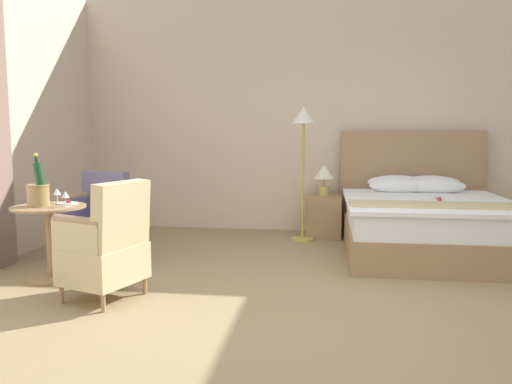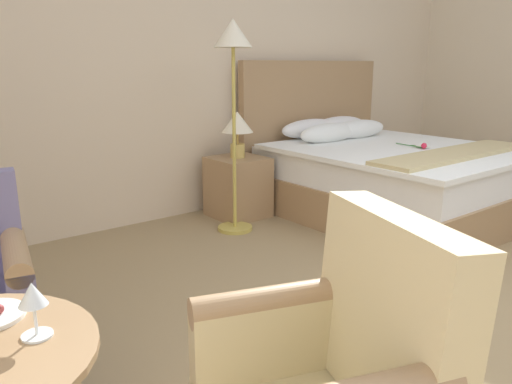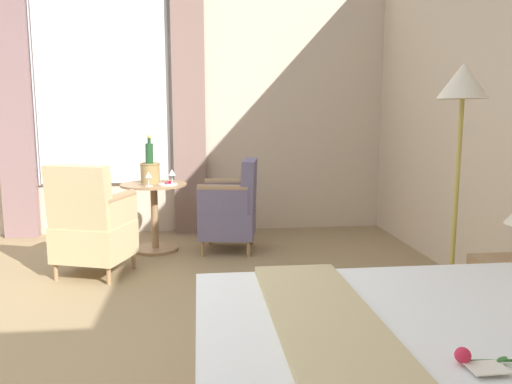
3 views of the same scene
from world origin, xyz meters
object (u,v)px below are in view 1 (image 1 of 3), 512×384
at_px(bed, 424,221).
at_px(nightstand, 323,216).
at_px(bedside_lamp, 324,174).
at_px(champagne_bucket, 38,191).
at_px(wine_glass_near_edge, 57,193).
at_px(armchair_by_window, 97,219).
at_px(side_table_round, 50,238).
at_px(armchair_facing_bed, 107,246).
at_px(floor_lamp_brass, 303,133).
at_px(wine_glass_near_bucket, 65,196).
at_px(snack_plate, 68,203).

xyz_separation_m(bed, nightstand, (-1.11, 0.72, -0.09)).
bearing_deg(bedside_lamp, champagne_bucket, -137.70).
height_order(bed, nightstand, bed).
distance_m(wine_glass_near_edge, armchair_by_window, 0.69).
height_order(nightstand, champagne_bucket, champagne_bucket).
bearing_deg(side_table_round, champagne_bucket, -151.15).
distance_m(nightstand, armchair_facing_bed, 3.20).
bearing_deg(armchair_facing_bed, champagne_bucket, 152.88).
bearing_deg(nightstand, armchair_by_window, -147.89).
height_order(nightstand, side_table_round, side_table_round).
bearing_deg(bedside_lamp, nightstand, 0.00).
xyz_separation_m(floor_lamp_brass, wine_glass_near_bucket, (-2.01, -1.98, -0.55)).
height_order(side_table_round, armchair_facing_bed, armchair_facing_bed).
bearing_deg(side_table_round, nightstand, 42.61).
relative_size(wine_glass_near_edge, snack_plate, 0.74).
bearing_deg(floor_lamp_brass, wine_glass_near_bucket, -135.50).
xyz_separation_m(bedside_lamp, floor_lamp_brass, (-0.25, -0.30, 0.52)).
bearing_deg(wine_glass_near_edge, nightstand, 40.04).
distance_m(bed, wine_glass_near_bucket, 3.75).
relative_size(wine_glass_near_bucket, armchair_facing_bed, 0.15).
height_order(bed, wine_glass_near_bucket, bed).
bearing_deg(bed, armchair_by_window, -167.67).
bearing_deg(nightstand, wine_glass_near_edge, -139.96).
xyz_separation_m(nightstand, snack_plate, (-2.34, -2.11, 0.42)).
height_order(snack_plate, armchair_by_window, armchair_by_window).
xyz_separation_m(nightstand, wine_glass_near_edge, (-2.47, -2.07, 0.51)).
distance_m(side_table_round, champagne_bucket, 0.44).
bearing_deg(snack_plate, wine_glass_near_bucket, -66.34).
bearing_deg(armchair_facing_bed, floor_lamp_brass, 58.98).
xyz_separation_m(nightstand, wine_glass_near_bucket, (-2.27, -2.28, 0.51)).
distance_m(nightstand, armchair_by_window, 2.80).
bearing_deg(wine_glass_near_bucket, side_table_round, 170.90).
height_order(bedside_lamp, wine_glass_near_edge, bedside_lamp).
relative_size(wine_glass_near_bucket, wine_glass_near_edge, 1.02).
distance_m(champagne_bucket, armchair_facing_bed, 0.99).
bearing_deg(wine_glass_near_edge, side_table_round, -84.63).
bearing_deg(champagne_bucket, armchair_facing_bed, -27.12).
distance_m(bed, side_table_round, 3.88).
xyz_separation_m(side_table_round, champagne_bucket, (-0.07, -0.04, 0.43)).
relative_size(bedside_lamp, armchair_facing_bed, 0.41).
xyz_separation_m(floor_lamp_brass, champagne_bucket, (-2.26, -1.99, -0.51)).
relative_size(bedside_lamp, wine_glass_near_edge, 2.88).
height_order(side_table_round, wine_glass_near_edge, wine_glass_near_edge).
xyz_separation_m(side_table_round, snack_plate, (0.11, 0.14, 0.30)).
bearing_deg(snack_plate, wine_glass_near_edge, 163.53).
distance_m(bedside_lamp, armchair_facing_bed, 3.22).
height_order(wine_glass_near_bucket, armchair_by_window, armchair_by_window).
xyz_separation_m(bedside_lamp, champagne_bucket, (-2.52, -2.29, 0.01)).
bearing_deg(snack_plate, side_table_round, -126.18).
distance_m(bed, bedside_lamp, 1.40).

